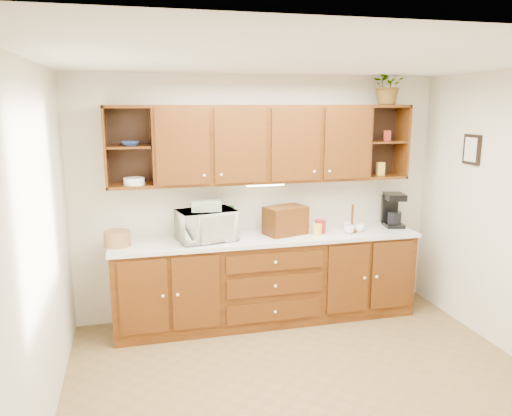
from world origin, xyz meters
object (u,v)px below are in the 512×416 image
potted_plant (389,85)px  microwave (206,225)px  bread_box (285,220)px  coffee_maker (393,210)px

potted_plant → microwave: bearing=-177.1°
bread_box → potted_plant: potted_plant is taller
bread_box → potted_plant: (1.16, 0.06, 1.41)m
coffee_maker → potted_plant: bearing=-172.1°
microwave → coffee_maker: 2.14m
microwave → potted_plant: 2.45m
microwave → coffee_maker: bearing=-10.1°
bread_box → potted_plant: size_ratio=1.01×
bread_box → coffee_maker: (1.29, 0.05, 0.03)m
bread_box → microwave: bearing=165.1°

